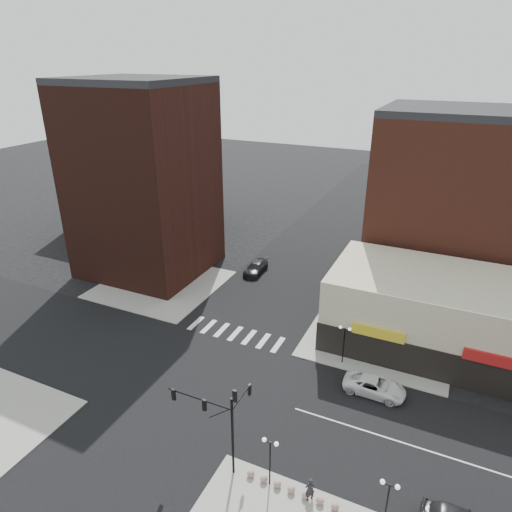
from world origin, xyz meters
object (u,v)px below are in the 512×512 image
at_px(street_lamp_se_b, 388,494).
at_px(pedestrian, 310,489).
at_px(street_lamp_se_a, 270,451).
at_px(dark_sedan_north, 256,268).
at_px(white_suv, 375,386).
at_px(traffic_signal, 223,414).
at_px(street_lamp_ne, 344,335).

distance_m(street_lamp_se_b, pedestrian, 5.48).
relative_size(street_lamp_se_a, dark_sedan_north, 0.78).
bearing_deg(white_suv, traffic_signal, 146.77).
bearing_deg(street_lamp_se_b, dark_sedan_north, 127.05).
xyz_separation_m(street_lamp_se_a, street_lamp_ne, (1.00, 16.00, 0.00)).
xyz_separation_m(street_lamp_se_b, pedestrian, (-5.02, 0.00, -2.20)).
relative_size(traffic_signal, pedestrian, 3.99).
height_order(white_suv, pedestrian, pedestrian).
height_order(white_suv, dark_sedan_north, same).
relative_size(traffic_signal, street_lamp_ne, 1.87).
distance_m(white_suv, pedestrian, 13.05).
height_order(street_lamp_se_a, white_suv, street_lamp_se_a).
bearing_deg(dark_sedan_north, street_lamp_se_b, -54.88).
relative_size(street_lamp_se_b, street_lamp_ne, 1.00).
xyz_separation_m(traffic_signal, pedestrian, (6.74, -0.17, -3.87)).
xyz_separation_m(street_lamp_se_b, white_suv, (-3.21, 12.92, -2.52)).
distance_m(dark_sedan_north, pedestrian, 36.25).
bearing_deg(dark_sedan_north, white_suv, -43.85).
bearing_deg(street_lamp_se_b, traffic_signal, 179.18).
bearing_deg(street_lamp_se_a, street_lamp_ne, 86.42).
relative_size(street_lamp_ne, dark_sedan_north, 0.78).
bearing_deg(street_lamp_se_a, pedestrian, 0.00).
height_order(traffic_signal, street_lamp_ne, traffic_signal).
distance_m(street_lamp_ne, white_suv, 5.49).
height_order(street_lamp_ne, pedestrian, street_lamp_ne).
relative_size(traffic_signal, street_lamp_se_b, 1.87).
height_order(traffic_signal, street_lamp_se_b, traffic_signal).
distance_m(street_lamp_se_b, white_suv, 13.55).
bearing_deg(traffic_signal, pedestrian, -1.44).
distance_m(traffic_signal, street_lamp_se_b, 11.88).
distance_m(white_suv, dark_sedan_north, 27.31).
bearing_deg(dark_sedan_north, pedestrian, -61.22).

